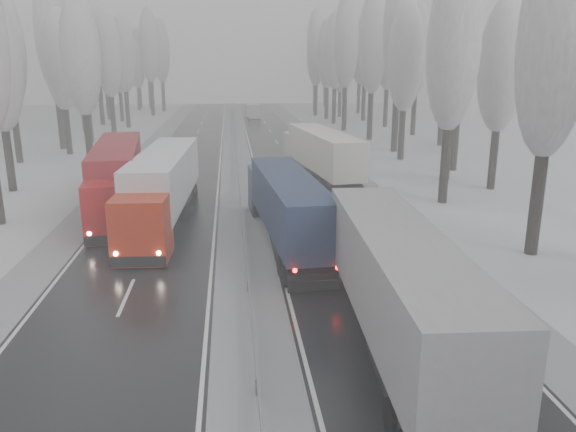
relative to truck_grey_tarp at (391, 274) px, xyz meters
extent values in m
cube|color=black|center=(0.33, 22.86, -2.54)|extent=(7.50, 200.00, 0.03)
cube|color=black|center=(-10.17, 22.86, -2.54)|extent=(7.50, 200.00, 0.03)
cube|color=#96989D|center=(-4.92, 22.86, -2.53)|extent=(3.00, 200.00, 0.04)
cube|color=#96989D|center=(5.28, 22.86, -2.53)|extent=(2.40, 200.00, 0.04)
cube|color=#96989D|center=(-15.12, 22.86, -2.53)|extent=(2.40, 200.00, 0.04)
cube|color=slate|center=(-4.92, 22.86, -1.95)|extent=(0.06, 200.00, 0.32)
cube|color=slate|center=(-4.92, 20.86, -2.25)|extent=(0.12, 0.12, 0.60)
cube|color=slate|center=(-4.92, 52.86, -2.25)|extent=(0.12, 0.12, 0.60)
cylinder|color=black|center=(10.12, 8.53, 0.25)|extent=(0.68, 0.68, 5.60)
ellipsoid|color=gray|center=(10.12, 8.53, 8.25)|extent=(3.60, 3.60, 11.45)
cylinder|color=black|center=(9.59, 19.89, 0.26)|extent=(0.68, 0.68, 5.62)
ellipsoid|color=gray|center=(9.59, 19.89, 8.28)|extent=(3.60, 3.60, 11.48)
cylinder|color=black|center=(15.10, 23.89, -0.08)|extent=(0.64, 0.64, 4.94)
ellipsoid|color=gray|center=(15.10, 23.89, 6.97)|extent=(3.60, 3.60, 10.09)
cylinder|color=black|center=(12.98, 28.03, 0.11)|extent=(0.66, 0.66, 5.32)
ellipsoid|color=gray|center=(12.98, 28.03, 7.72)|extent=(3.60, 3.60, 10.88)
cylinder|color=black|center=(15.21, 32.03, 0.60)|extent=(0.72, 0.72, 6.31)
ellipsoid|color=gray|center=(15.21, 32.03, 9.62)|extent=(3.60, 3.60, 12.90)
cylinder|color=black|center=(12.10, 38.46, 0.13)|extent=(0.67, 0.67, 5.38)
ellipsoid|color=gray|center=(12.10, 38.46, 7.81)|extent=(3.60, 3.60, 10.98)
cylinder|color=black|center=(18.39, 42.46, -0.26)|extent=(0.62, 0.62, 4.59)
ellipsoid|color=gray|center=(18.39, 42.46, 6.31)|extent=(3.60, 3.60, 9.39)
cylinder|color=black|center=(12.98, 43.88, 0.92)|extent=(0.76, 0.76, 6.95)
ellipsoid|color=gray|center=(12.98, 43.88, 10.84)|extent=(3.60, 3.60, 14.19)
cylinder|color=black|center=(19.90, 47.88, 0.74)|extent=(0.74, 0.74, 6.59)
ellipsoid|color=gray|center=(19.90, 47.88, 10.16)|extent=(3.60, 3.60, 13.46)
cylinder|color=black|center=(12.65, 54.13, 0.63)|extent=(0.72, 0.72, 6.37)
ellipsoid|color=gray|center=(12.65, 54.13, 9.73)|extent=(3.60, 3.60, 13.01)
cylinder|color=black|center=(19.80, 58.13, 0.43)|extent=(0.70, 0.70, 5.97)
ellipsoid|color=gray|center=(19.80, 58.13, 8.96)|extent=(3.60, 3.60, 12.20)
cylinder|color=black|center=(11.42, 64.81, 0.77)|extent=(0.74, 0.74, 6.65)
ellipsoid|color=gray|center=(11.42, 64.81, 10.28)|extent=(3.60, 3.60, 13.59)
cylinder|color=black|center=(18.79, 68.81, 0.51)|extent=(0.71, 0.71, 6.14)
ellipsoid|color=gray|center=(18.79, 68.81, 9.28)|extent=(3.60, 3.60, 12.54)
cylinder|color=black|center=(11.65, 74.56, 0.47)|extent=(0.71, 0.71, 6.05)
ellipsoid|color=gray|center=(11.65, 74.56, 9.12)|extent=(3.60, 3.60, 12.37)
cylinder|color=black|center=(17.56, 78.56, 0.60)|extent=(0.72, 0.72, 6.30)
ellipsoid|color=gray|center=(17.56, 78.56, 9.59)|extent=(3.60, 3.60, 12.87)
cylinder|color=black|center=(11.71, 82.07, 0.38)|extent=(0.70, 0.70, 5.88)
ellipsoid|color=gray|center=(11.71, 82.07, 8.78)|extent=(3.60, 3.60, 12.00)
cylinder|color=black|center=(14.85, 86.07, -0.13)|extent=(0.64, 0.64, 4.86)
ellipsoid|color=gray|center=(14.85, 86.07, 6.81)|extent=(3.60, 3.60, 9.92)
cylinder|color=black|center=(10.81, 89.18, 0.43)|extent=(0.70, 0.70, 5.98)
ellipsoid|color=gray|center=(10.81, 89.18, 8.97)|extent=(3.60, 3.60, 12.21)
cylinder|color=black|center=(20.03, 93.18, 0.54)|extent=(0.71, 0.71, 6.19)
ellipsoid|color=gray|center=(20.03, 93.18, 9.38)|extent=(3.60, 3.60, 12.64)
cylinder|color=black|center=(12.12, 99.02, 0.87)|extent=(0.75, 0.75, 6.86)
ellipsoid|color=gray|center=(12.12, 99.02, 10.67)|extent=(3.60, 3.60, 14.01)
cylinder|color=black|center=(19.10, 103.02, 0.22)|extent=(0.68, 0.68, 5.55)
ellipsoid|color=gray|center=(19.10, 103.02, 8.15)|extent=(3.60, 3.60, 11.33)
cylinder|color=black|center=(13.81, 109.59, 0.49)|extent=(0.71, 0.71, 6.09)
ellipsoid|color=gray|center=(13.81, 109.59, 9.20)|extent=(3.60, 3.60, 12.45)
cylinder|color=black|center=(16.63, 113.59, 0.19)|extent=(0.67, 0.67, 5.49)
ellipsoid|color=gray|center=(16.63, 113.59, 8.03)|extent=(3.60, 3.60, 11.21)
cylinder|color=black|center=(-22.67, 27.06, -0.04)|extent=(0.65, 0.65, 5.03)
cylinder|color=black|center=(-18.86, 36.59, 0.16)|extent=(0.67, 0.67, 5.44)
ellipsoid|color=gray|center=(-18.86, 36.59, 7.93)|extent=(3.60, 3.60, 11.11)
cylinder|color=black|center=(-26.77, 40.59, 0.31)|extent=(0.69, 0.69, 5.72)
ellipsoid|color=gray|center=(-26.77, 40.59, 8.48)|extent=(3.60, 3.60, 11.69)
cylinder|color=black|center=(-23.18, 45.57, 0.06)|extent=(0.66, 0.66, 5.23)
ellipsoid|color=gray|center=(-23.18, 45.57, 7.52)|extent=(3.60, 3.60, 10.68)
cylinder|color=black|center=(-24.97, 49.57, 0.75)|extent=(0.74, 0.74, 6.60)
ellipsoid|color=gray|center=(-24.97, 49.57, 10.18)|extent=(3.60, 3.60, 13.49)
cylinder|color=black|center=(-23.08, 55.21, 0.03)|extent=(0.65, 0.65, 5.16)
ellipsoid|color=gray|center=(-23.08, 55.21, 7.40)|extent=(3.60, 3.60, 10.54)
cylinder|color=black|center=(-24.46, 59.21, 0.34)|extent=(0.69, 0.69, 5.79)
ellipsoid|color=gray|center=(-24.46, 59.21, 8.62)|extent=(3.60, 3.60, 11.84)
cylinder|color=black|center=(-21.50, 61.97, 0.27)|extent=(0.68, 0.68, 5.64)
ellipsoid|color=gray|center=(-21.50, 61.97, 8.33)|extent=(3.60, 3.60, 11.53)
cylinder|color=black|center=(-26.34, 65.97, 0.73)|extent=(0.73, 0.73, 6.56)
ellipsoid|color=gray|center=(-26.34, 65.97, 10.09)|extent=(3.60, 3.60, 13.40)
cylinder|color=black|center=(-21.24, 72.05, 0.34)|extent=(0.69, 0.69, 5.79)
ellipsoid|color=gray|center=(-21.24, 72.05, 8.62)|extent=(3.60, 3.60, 11.84)
cylinder|color=black|center=(-26.00, 76.05, 0.77)|extent=(0.74, 0.74, 6.65)
ellipsoid|color=gray|center=(-26.00, 76.05, 10.26)|extent=(3.60, 3.60, 13.58)
cylinder|color=black|center=(-23.85, 81.39, 0.01)|extent=(0.65, 0.65, 5.12)
ellipsoid|color=gray|center=(-23.85, 81.39, 7.32)|extent=(3.60, 3.60, 10.46)
cylinder|color=black|center=(-26.73, 85.39, 0.36)|extent=(0.69, 0.69, 5.84)
ellipsoid|color=gray|center=(-26.73, 85.39, 8.70)|extent=(3.60, 3.60, 11.92)
cylinder|color=black|center=(-19.99, 92.19, 0.78)|extent=(0.74, 0.74, 6.67)
ellipsoid|color=gray|center=(-19.99, 92.19, 10.31)|extent=(3.60, 3.60, 13.63)
cylinder|color=black|center=(-29.12, 96.19, 0.60)|extent=(0.72, 0.72, 6.31)
ellipsoid|color=gray|center=(-29.12, 96.19, 9.61)|extent=(3.60, 3.60, 12.88)
cylinder|color=black|center=(-18.97, 101.58, 0.59)|extent=(0.72, 0.72, 6.29)
ellipsoid|color=gray|center=(-18.97, 101.58, 9.57)|extent=(3.60, 3.60, 12.84)
cylinder|color=black|center=(-24.58, 105.58, -0.13)|extent=(0.64, 0.64, 4.86)
ellipsoid|color=gray|center=(-24.58, 105.58, 6.81)|extent=(3.60, 3.60, 9.92)
cylinder|color=black|center=(-22.48, 108.17, 0.76)|extent=(0.74, 0.74, 6.63)
ellipsoid|color=gray|center=(-22.48, 108.17, 10.23)|extent=(3.60, 3.60, 13.54)
cylinder|color=black|center=(-25.25, 112.17, 0.34)|extent=(0.69, 0.69, 5.79)
ellipsoid|color=gray|center=(-25.25, 112.17, 8.60)|extent=(3.60, 3.60, 11.82)
cube|color=#4F4E53|center=(0.31, 7.14, -0.79)|extent=(2.79, 2.89, 3.20)
cube|color=black|center=(0.37, 8.47, -0.05)|extent=(2.46, 0.21, 1.07)
cube|color=black|center=(0.38, 8.58, -2.07)|extent=(2.67, 0.28, 0.53)
cube|color=slate|center=(-0.05, -1.18, 0.33)|extent=(3.33, 13.98, 2.99)
cube|color=black|center=(-0.22, -5.02, -1.75)|extent=(2.60, 5.97, 0.48)
cylinder|color=black|center=(-0.84, 6.33, -2.00)|extent=(0.42, 1.13, 1.11)
cylinder|color=black|center=(1.40, 6.24, -2.00)|extent=(0.42, 1.13, 1.11)
cylinder|color=black|center=(-1.36, -5.39, -2.00)|extent=(0.42, 1.13, 1.11)
cylinder|color=black|center=(0.88, -5.49, -2.00)|extent=(0.42, 1.13, 1.11)
sphere|color=white|center=(-0.63, 8.65, -1.65)|extent=(0.23, 0.23, 0.23)
sphere|color=white|center=(1.39, 8.57, -1.65)|extent=(0.23, 0.23, 0.23)
cube|color=#1D2248|center=(-3.09, 18.17, -0.94)|extent=(2.62, 2.71, 2.93)
cube|color=black|center=(-3.18, 19.39, -0.26)|extent=(2.25, 0.26, 0.98)
cube|color=black|center=(-3.18, 19.48, -2.11)|extent=(2.44, 0.32, 0.49)
cube|color=#16223E|center=(-2.53, 10.58, 0.08)|extent=(3.41, 12.83, 2.73)
cube|color=black|center=(-2.07, 4.20, -2.02)|extent=(2.25, 0.28, 0.44)
cube|color=black|center=(-2.28, 7.08, -1.82)|extent=(2.53, 5.51, 0.44)
cube|color=black|center=(-2.11, 4.74, -2.21)|extent=(2.24, 0.22, 0.59)
cylinder|color=black|center=(-4.05, 17.32, -2.05)|extent=(0.41, 1.04, 1.01)
cylinder|color=black|center=(-2.01, 17.46, -2.05)|extent=(0.41, 1.04, 1.01)
cylinder|color=black|center=(-3.27, 6.61, -2.05)|extent=(0.41, 1.04, 1.01)
cylinder|color=black|center=(-1.23, 6.76, -2.05)|extent=(0.41, 1.04, 1.01)
cylinder|color=black|center=(-3.18, 5.35, -2.05)|extent=(0.41, 1.04, 1.01)
cylinder|color=black|center=(-1.13, 5.50, -2.05)|extent=(0.41, 1.04, 1.01)
sphere|color=#FF0C05|center=(-2.99, 4.07, -1.24)|extent=(0.20, 0.20, 0.20)
sphere|color=#FF0C05|center=(-1.14, 4.20, -1.24)|extent=(0.20, 0.20, 0.20)
sphere|color=white|center=(-4.11, 19.44, -1.72)|extent=(0.21, 0.21, 0.21)
sphere|color=white|center=(-2.26, 19.58, -1.72)|extent=(0.21, 0.21, 0.21)
cube|color=beige|center=(1.07, 35.32, -0.82)|extent=(2.95, 3.04, 3.15)
cube|color=black|center=(0.91, 36.63, -0.08)|extent=(2.41, 0.41, 1.05)
cube|color=black|center=(0.90, 36.73, -2.08)|extent=(2.63, 0.49, 0.53)
cube|color=beige|center=(2.11, 27.19, 0.29)|extent=(4.38, 13.90, 2.94)
cube|color=black|center=(2.97, 20.35, -1.98)|extent=(2.42, 0.43, 0.47)
cube|color=black|center=(2.58, 23.43, -1.77)|extent=(3.02, 6.03, 0.47)
cube|color=black|center=(2.90, 20.93, -2.19)|extent=(2.41, 0.37, 0.63)
cylinder|color=black|center=(0.08, 34.35, -2.01)|extent=(0.50, 1.13, 1.09)
cylinder|color=black|center=(2.28, 34.63, -2.01)|extent=(0.50, 1.13, 1.09)
cylinder|color=black|center=(1.54, 22.87, -2.01)|extent=(0.50, 1.13, 1.09)
cylinder|color=black|center=(3.73, 23.15, -2.01)|extent=(0.50, 1.13, 1.09)
cylinder|color=black|center=(1.71, 21.52, -2.01)|extent=(0.50, 1.13, 1.09)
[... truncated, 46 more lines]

